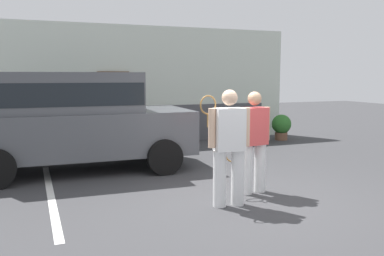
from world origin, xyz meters
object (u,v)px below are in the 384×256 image
Objects in this scene: potted_plant_by_porch at (260,128)px; potted_plant_secondary at (281,126)px; tennis_player_man at (229,146)px; parked_suv at (74,116)px; tennis_player_woman at (253,141)px.

potted_plant_by_porch is 0.97× the size of potted_plant_secondary.
tennis_player_man reaches higher than potted_plant_by_porch.
potted_plant_by_porch is (3.56, 5.00, -0.50)m from tennis_player_man.
potted_plant_secondary is (0.89, 0.23, 0.01)m from potted_plant_by_porch.
parked_suv is 3.85m from tennis_player_woman.
tennis_player_man is at bearing 26.92° from tennis_player_woman.
potted_plant_by_porch is at bearing 19.09° from parked_suv.
parked_suv reaches higher than potted_plant_by_porch.
tennis_player_man is 6.15m from potted_plant_by_porch.
tennis_player_woman is 2.19× the size of potted_plant_secondary.
parked_suv is 6.70m from potted_plant_secondary.
tennis_player_woman is 5.37m from potted_plant_by_porch.
parked_suv is 6.05× the size of potted_plant_by_porch.
potted_plant_secondary is (3.75, 4.75, -0.45)m from tennis_player_woman.
tennis_player_man is 6.88m from potted_plant_secondary.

